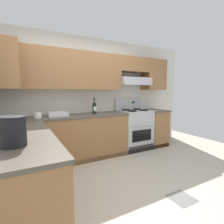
# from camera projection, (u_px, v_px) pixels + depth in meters

# --- Properties ---
(ground_plane) EXTENTS (7.04, 7.04, 0.00)m
(ground_plane) POSITION_uv_depth(u_px,v_px,m) (119.00, 184.00, 2.59)
(ground_plane) COLOR #B2AA99
(floor_accent_tile) EXTENTS (0.30, 0.30, 0.01)m
(floor_accent_tile) POSITION_uv_depth(u_px,v_px,m) (182.00, 198.00, 2.24)
(floor_accent_tile) COLOR slate
(floor_accent_tile) RESTS_ON ground_plane
(wall_back) EXTENTS (4.68, 0.57, 2.55)m
(wall_back) POSITION_uv_depth(u_px,v_px,m) (100.00, 87.00, 3.93)
(wall_back) COLOR silver
(wall_back) RESTS_ON ground_plane
(counter_back_run) EXTENTS (3.60, 0.65, 0.91)m
(counter_back_run) POSITION_uv_depth(u_px,v_px,m) (89.00, 136.00, 3.62)
(counter_back_run) COLOR olive
(counter_back_run) RESTS_ON ground_plane
(counter_left_run) EXTENTS (0.63, 1.91, 0.91)m
(counter_left_run) POSITION_uv_depth(u_px,v_px,m) (24.00, 174.00, 1.94)
(counter_left_run) COLOR olive
(counter_left_run) RESTS_ON ground_plane
(stove) EXTENTS (0.76, 0.62, 1.20)m
(stove) POSITION_uv_depth(u_px,v_px,m) (134.00, 129.00, 4.18)
(stove) COLOR #B7BABC
(stove) RESTS_ON ground_plane
(wine_bottle) EXTENTS (0.08, 0.08, 0.34)m
(wine_bottle) POSITION_uv_depth(u_px,v_px,m) (94.00, 107.00, 3.67)
(wine_bottle) COLOR black
(wine_bottle) RESTS_ON counter_back_run
(bowl) EXTENTS (0.37, 0.26, 0.08)m
(bowl) POSITION_uv_depth(u_px,v_px,m) (58.00, 115.00, 3.31)
(bowl) COLOR silver
(bowl) RESTS_ON counter_back_run
(bucket) EXTENTS (0.23, 0.23, 0.26)m
(bucket) POSITION_uv_depth(u_px,v_px,m) (13.00, 131.00, 1.48)
(bucket) COLOR black
(bucket) RESTS_ON counter_left_run
(paper_towel_roll) EXTENTS (0.13, 0.13, 0.10)m
(paper_towel_roll) POSITION_uv_depth(u_px,v_px,m) (38.00, 115.00, 3.07)
(paper_towel_roll) COLOR white
(paper_towel_roll) RESTS_ON counter_back_run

